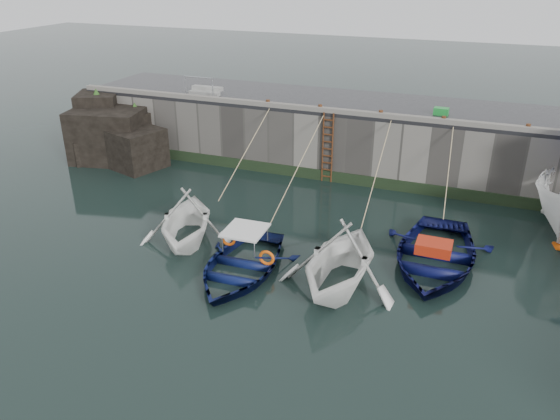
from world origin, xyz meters
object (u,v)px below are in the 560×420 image
at_px(boat_near_blue, 240,271).
at_px(bollard_a, 268,103).
at_px(ladder, 327,148).
at_px(boat_near_blacktrim, 339,286).
at_px(fish_crate, 441,111).
at_px(bollard_b, 320,108).
at_px(bollard_e, 528,127).
at_px(bollard_d, 444,119).
at_px(boat_near_navy, 433,263).
at_px(bollard_c, 381,114).
at_px(boat_near_white, 188,240).

distance_m(boat_near_blue, bollard_a, 9.90).
bearing_deg(ladder, bollard_a, 173.62).
distance_m(boat_near_blacktrim, fish_crate, 10.57).
bearing_deg(bollard_b, ladder, -33.86).
relative_size(bollard_a, bollard_e, 1.00).
bearing_deg(bollard_e, bollard_b, 180.00).
height_order(fish_crate, bollard_d, fish_crate).
bearing_deg(boat_near_blue, fish_crate, 62.29).
distance_m(boat_near_navy, bollard_a, 10.99).
distance_m(ladder, fish_crate, 5.14).
distance_m(boat_near_navy, bollard_d, 6.98).
bearing_deg(boat_near_blue, bollard_a, 104.47).
xyz_separation_m(boat_near_navy, bollard_a, (-8.51, 6.11, 3.30)).
bearing_deg(bollard_c, bollard_a, 180.00).
height_order(boat_near_navy, fish_crate, fish_crate).
xyz_separation_m(boat_near_navy, bollard_d, (-0.71, 6.11, 3.30)).
height_order(boat_near_blacktrim, boat_near_navy, boat_near_blacktrim).
bearing_deg(boat_near_blue, boat_near_white, 152.31).
bearing_deg(bollard_b, bollard_d, 0.00).
bearing_deg(boat_near_blacktrim, boat_near_blue, -171.77).
xyz_separation_m(bollard_b, bollard_d, (5.30, 0.00, 0.00)).
distance_m(boat_near_white, bollard_e, 13.83).
relative_size(boat_near_blacktrim, bollard_b, 16.53).
relative_size(bollard_b, bollard_d, 1.00).
xyz_separation_m(boat_near_navy, bollard_e, (2.49, 6.11, 3.30)).
relative_size(boat_near_white, bollard_c, 15.01).
bearing_deg(ladder, bollard_b, 146.14).
bearing_deg(boat_near_blacktrim, bollard_b, 114.12).
height_order(bollard_a, bollard_e, same).
distance_m(boat_near_blacktrim, bollard_c, 9.26).
xyz_separation_m(bollard_a, bollard_d, (7.80, 0.00, 0.00)).
bearing_deg(fish_crate, boat_near_blacktrim, -96.54).
distance_m(boat_near_white, bollard_c, 9.84).
height_order(boat_near_blue, bollard_b, bollard_b).
height_order(boat_near_blue, boat_near_navy, boat_near_navy).
bearing_deg(boat_near_navy, bollard_b, 134.75).
height_order(ladder, bollard_b, bollard_b).
xyz_separation_m(bollard_b, bollard_e, (8.50, 0.00, 0.00)).
distance_m(ladder, bollard_b, 1.81).
bearing_deg(bollard_d, bollard_c, 180.00).
bearing_deg(bollard_c, ladder, -171.33).
relative_size(boat_near_blue, bollard_b, 16.95).
distance_m(boat_near_blue, bollard_e, 12.65).
xyz_separation_m(ladder, bollard_d, (4.80, 0.34, 1.71)).
xyz_separation_m(bollard_a, bollard_b, (2.50, 0.00, 0.00)).
height_order(bollard_a, bollard_c, same).
height_order(boat_near_white, fish_crate, fish_crate).
height_order(boat_near_white, bollard_b, bollard_b).
relative_size(ladder, bollard_e, 11.43).
relative_size(boat_near_navy, bollard_b, 19.72).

